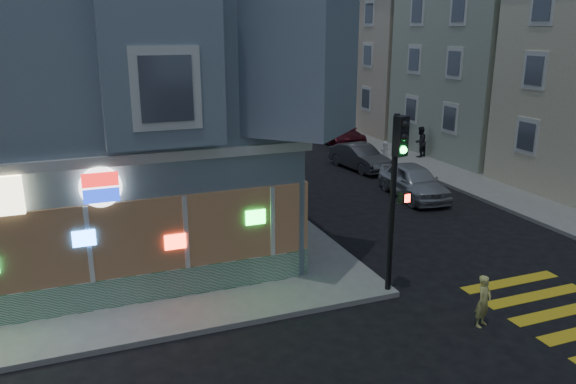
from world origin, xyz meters
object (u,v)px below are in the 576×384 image
utility_pole (342,64)px  parked_car_b (360,157)px  traffic_signal (397,175)px  street_tree_near (308,71)px  pedestrian_a (420,142)px  running_child (484,301)px  fire_hydrant (385,148)px  pedestrian_b (399,134)px  street_tree_far (273,64)px  parked_car_d (281,117)px  parked_car_c (338,132)px

utility_pole → parked_car_b: bearing=-110.0°
utility_pole → traffic_signal: 23.71m
street_tree_near → pedestrian_a: 14.30m
running_child → fire_hydrant: size_ratio=1.57×
running_child → pedestrian_b: 20.31m
street_tree_far → traffic_signal: 37.03m
utility_pole → street_tree_near: utility_pole is taller
utility_pole → fire_hydrant: 8.30m
pedestrian_b → parked_car_d: 11.71m
utility_pole → street_tree_far: size_ratio=1.70×
running_child → street_tree_near: bearing=51.2°
street_tree_near → street_tree_far: 8.00m
parked_car_b → parked_car_d: parked_car_b is taller
pedestrian_a → traffic_signal: traffic_signal is taller
fire_hydrant → parked_car_c: bearing=97.2°
pedestrian_a → fire_hydrant: 1.94m
parked_car_c → parked_car_d: (-0.89, 7.84, -0.12)m
street_tree_far → pedestrian_b: size_ratio=3.00×
running_child → parked_car_b: (4.74, 15.27, -0.01)m
street_tree_far → running_child: (-8.13, -38.04, -3.27)m
pedestrian_b → parked_car_b: bearing=12.4°
utility_pole → traffic_signal: bearing=-112.8°
street_tree_far → parked_car_b: street_tree_far is taller
parked_car_b → parked_car_d: bearing=78.8°
parked_car_d → pedestrian_b: bearing=-74.5°
pedestrian_b → pedestrian_a: bearing=67.0°
street_tree_near → street_tree_far: same height
street_tree_far → parked_car_c: 16.75m
pedestrian_a → traffic_signal: size_ratio=0.35×
street_tree_near → pedestrian_b: 12.17m
parked_car_b → parked_car_c: bearing=66.4°
street_tree_far → parked_car_b: bearing=-98.5°
utility_pole → street_tree_near: (0.20, 6.00, -0.86)m
running_child → parked_car_c: size_ratio=0.26×
fire_hydrant → utility_pole: bearing=84.4°
street_tree_near → pedestrian_a: (0.80, -13.98, -2.94)m
parked_car_b → running_child: bearing=-114.4°
running_child → pedestrian_b: bearing=40.2°
pedestrian_b → parked_car_d: (-3.19, 11.26, -0.42)m
pedestrian_a → fire_hydrant: size_ratio=2.00×
utility_pole → parked_car_d: 7.22m
pedestrian_b → traffic_signal: size_ratio=0.36×
street_tree_near → traffic_signal: 29.37m
traffic_signal → pedestrian_b: bearing=42.9°
running_child → parked_car_c: 22.66m
pedestrian_b → street_tree_near: bearing=-109.1°
parked_car_d → traffic_signal: 28.31m
parked_car_d → traffic_signal: traffic_signal is taller
pedestrian_b → parked_car_d: size_ratio=0.40×
traffic_signal → pedestrian_a: bearing=39.0°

